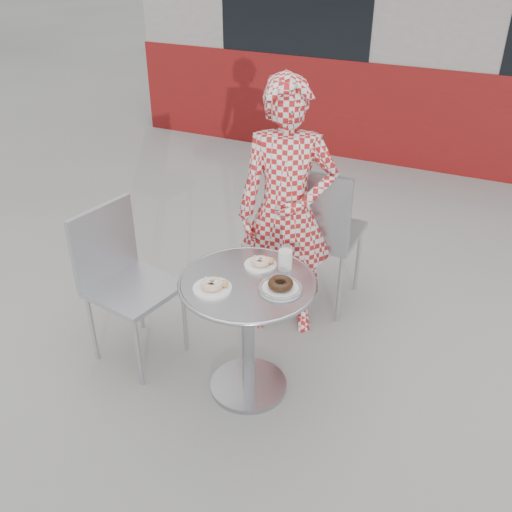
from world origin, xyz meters
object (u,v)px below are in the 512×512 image
at_px(seated_person, 286,213).
at_px(plate_far, 261,263).
at_px(chair_left, 136,315).
at_px(plate_checker, 280,287).
at_px(milk_cup, 285,259).
at_px(chair_far, 319,260).
at_px(plate_near, 213,286).
at_px(bistro_table, 248,309).

distance_m(seated_person, plate_far, 0.48).
bearing_deg(chair_left, plate_checker, -78.65).
height_order(chair_left, milk_cup, chair_left).
height_order(chair_far, plate_near, chair_far).
relative_size(chair_left, plate_near, 4.84).
bearing_deg(chair_far, plate_checker, 97.24).
xyz_separation_m(plate_far, plate_checker, (0.17, -0.16, -0.00)).
relative_size(bistro_table, milk_cup, 5.75).
bearing_deg(plate_near, chair_far, 81.11).
distance_m(plate_checker, milk_cup, 0.20).
relative_size(plate_near, milk_cup, 1.54).
bearing_deg(chair_left, chair_far, -27.19).
bearing_deg(milk_cup, plate_checker, -73.97).
distance_m(bistro_table, plate_near, 0.26).
xyz_separation_m(seated_person, plate_checker, (0.23, -0.63, -0.06)).
bearing_deg(bistro_table, plate_checker, 0.32).
bearing_deg(milk_cup, seated_person, 111.74).
distance_m(bistro_table, chair_far, 0.99).
height_order(chair_left, seated_person, seated_person).
bearing_deg(milk_cup, chair_far, 94.95).
height_order(plate_far, plate_near, plate_near).
xyz_separation_m(chair_far, seated_person, (-0.11, -0.33, 0.47)).
relative_size(bistro_table, plate_far, 4.20).
distance_m(chair_far, milk_cup, 0.90).
height_order(bistro_table, plate_near, plate_near).
xyz_separation_m(chair_far, chair_left, (-0.75, -0.97, -0.03)).
height_order(chair_far, seated_person, seated_person).
distance_m(plate_far, plate_checker, 0.23).
bearing_deg(seated_person, plate_near, -113.97).
xyz_separation_m(plate_checker, milk_cup, (-0.05, 0.18, 0.04)).
relative_size(plate_far, plate_near, 0.89).
relative_size(chair_far, milk_cup, 8.16).
relative_size(seated_person, plate_checker, 7.31).
bearing_deg(chair_far, plate_far, 86.35).
distance_m(bistro_table, milk_cup, 0.32).
bearing_deg(chair_left, milk_cup, -65.94).
height_order(chair_left, plate_near, chair_left).
relative_size(chair_far, plate_far, 5.96).
relative_size(plate_checker, milk_cup, 1.74).
distance_m(plate_near, milk_cup, 0.40).
xyz_separation_m(bistro_table, chair_left, (-0.70, -0.01, -0.25)).
bearing_deg(plate_near, bistro_table, 48.27).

